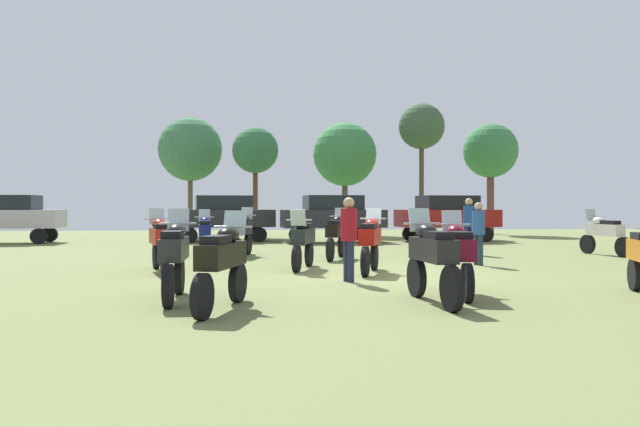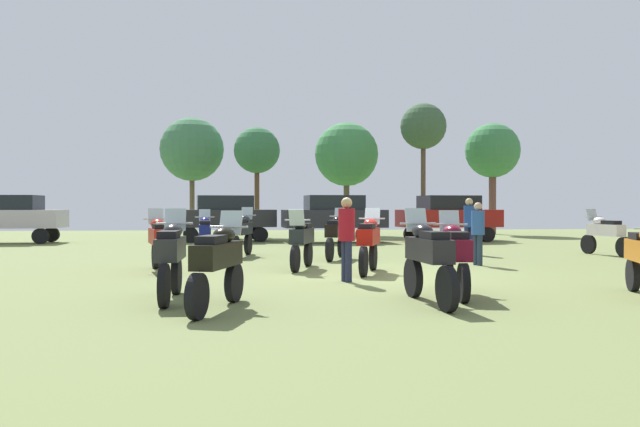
{
  "view_description": "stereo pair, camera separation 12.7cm",
  "coord_description": "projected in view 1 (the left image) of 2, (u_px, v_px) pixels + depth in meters",
  "views": [
    {
      "loc": [
        -2.56,
        -13.62,
        1.57
      ],
      "look_at": [
        -0.91,
        5.62,
        1.33
      ],
      "focal_mm": 34.53,
      "sensor_mm": 36.0,
      "label": 1
    },
    {
      "loc": [
        -2.44,
        -13.63,
        1.57
      ],
      "look_at": [
        -0.91,
        5.62,
        1.33
      ],
      "focal_mm": 34.53,
      "sensor_mm": 36.0,
      "label": 2
    }
  ],
  "objects": [
    {
      "name": "person_3",
      "position": [
        349.0,
        233.0,
        12.53
      ],
      "size": [
        0.44,
        0.44,
        1.72
      ],
      "rotation": [
        0.0,
        0.0,
        5.07
      ],
      "color": "#242845",
      "rests_on": "ground"
    },
    {
      "name": "motorcycle_10",
      "position": [
        160.0,
        241.0,
        14.42
      ],
      "size": [
        0.84,
        2.2,
        1.49
      ],
      "rotation": [
        0.0,
        0.0,
        0.29
      ],
      "color": "black",
      "rests_on": "ground"
    },
    {
      "name": "tree_4",
      "position": [
        190.0,
        150.0,
        32.17
      ],
      "size": [
        3.32,
        3.32,
        6.18
      ],
      "color": "brown",
      "rests_on": "ground"
    },
    {
      "name": "person_1",
      "position": [
        479.0,
        229.0,
        16.04
      ],
      "size": [
        0.42,
        0.42,
        1.64
      ],
      "rotation": [
        0.0,
        0.0,
        4.98
      ],
      "color": "#213143",
      "rests_on": "ground"
    },
    {
      "name": "tree_5",
      "position": [
        491.0,
        152.0,
        33.9
      ],
      "size": [
        2.99,
        2.99,
        6.1
      ],
      "color": "brown",
      "rests_on": "ground"
    },
    {
      "name": "car_3",
      "position": [
        447.0,
        215.0,
        26.79
      ],
      "size": [
        4.51,
        2.4,
        2.0
      ],
      "rotation": [
        0.0,
        0.0,
        1.72
      ],
      "color": "black",
      "rests_on": "ground"
    },
    {
      "name": "motorcycle_8",
      "position": [
        174.0,
        256.0,
        10.04
      ],
      "size": [
        0.62,
        2.14,
        1.5
      ],
      "rotation": [
        0.0,
        0.0,
        0.03
      ],
      "color": "black",
      "rests_on": "ground"
    },
    {
      "name": "tree_3",
      "position": [
        345.0,
        155.0,
        33.17
      ],
      "size": [
        3.43,
        3.43,
        6.05
      ],
      "color": "brown",
      "rests_on": "ground"
    },
    {
      "name": "car_2",
      "position": [
        7.0,
        215.0,
        25.47
      ],
      "size": [
        4.37,
        1.98,
        2.0
      ],
      "rotation": [
        0.0,
        0.0,
        1.61
      ],
      "color": "black",
      "rests_on": "ground"
    },
    {
      "name": "tree_1",
      "position": [
        422.0,
        128.0,
        31.92
      ],
      "size": [
        2.38,
        2.38,
        6.89
      ],
      "color": "brown",
      "rests_on": "ground"
    },
    {
      "name": "motorcycle_2",
      "position": [
        458.0,
        253.0,
        10.65
      ],
      "size": [
        0.65,
        2.23,
        1.47
      ],
      "rotation": [
        0.0,
        0.0,
        -0.13
      ],
      "color": "black",
      "rests_on": "ground"
    },
    {
      "name": "motorcycle_12",
      "position": [
        370.0,
        241.0,
        14.16
      ],
      "size": [
        0.84,
        2.08,
        1.5
      ],
      "rotation": [
        0.0,
        0.0,
        -0.31
      ],
      "color": "black",
      "rests_on": "ground"
    },
    {
      "name": "motorcycle_5",
      "position": [
        242.0,
        232.0,
        18.78
      ],
      "size": [
        0.72,
        2.26,
        1.51
      ],
      "rotation": [
        0.0,
        0.0,
        -0.2
      ],
      "color": "black",
      "rests_on": "ground"
    },
    {
      "name": "motorcycle_3",
      "position": [
        303.0,
        240.0,
        15.01
      ],
      "size": [
        0.78,
        2.11,
        1.47
      ],
      "rotation": [
        0.0,
        0.0,
        2.88
      ],
      "color": "black",
      "rests_on": "ground"
    },
    {
      "name": "motorcycle_11",
      "position": [
        604.0,
        233.0,
        19.24
      ],
      "size": [
        0.72,
        2.14,
        1.45
      ],
      "rotation": [
        0.0,
        0.0,
        0.21
      ],
      "color": "black",
      "rests_on": "ground"
    },
    {
      "name": "motorcycle_9",
      "position": [
        432.0,
        257.0,
        9.72
      ],
      "size": [
        0.62,
        2.19,
        1.51
      ],
      "rotation": [
        0.0,
        0.0,
        0.1
      ],
      "color": "black",
      "rests_on": "ground"
    },
    {
      "name": "ground_plane",
      "position": [
        382.0,
        275.0,
        13.81
      ],
      "size": [
        44.0,
        52.0,
        0.02
      ],
      "color": "olive"
    },
    {
      "name": "motorcycle_13",
      "position": [
        222.0,
        261.0,
        9.12
      ],
      "size": [
        0.79,
        2.18,
        1.48
      ],
      "rotation": [
        0.0,
        0.0,
        -0.26
      ],
      "color": "black",
      "rests_on": "ground"
    },
    {
      "name": "car_1",
      "position": [
        224.0,
        215.0,
        26.76
      ],
      "size": [
        4.52,
        2.42,
        2.0
      ],
      "rotation": [
        0.0,
        0.0,
        1.72
      ],
      "color": "black",
      "rests_on": "ground"
    },
    {
      "name": "person_2",
      "position": [
        469.0,
        221.0,
        19.66
      ],
      "size": [
        0.34,
        0.34,
        1.8
      ],
      "rotation": [
        0.0,
        0.0,
        6.27
      ],
      "color": "#24264B",
      "rests_on": "ground"
    },
    {
      "name": "motorcycle_1",
      "position": [
        336.0,
        234.0,
        17.94
      ],
      "size": [
        0.89,
        2.23,
        1.49
      ],
      "rotation": [
        0.0,
        0.0,
        -0.31
      ],
      "color": "black",
      "rests_on": "ground"
    },
    {
      "name": "tree_2",
      "position": [
        255.0,
        151.0,
        31.4
      ],
      "size": [
        2.36,
        2.36,
        5.58
      ],
      "color": "brown",
      "rests_on": "ground"
    },
    {
      "name": "motorcycle_7",
      "position": [
        205.0,
        233.0,
        19.25
      ],
      "size": [
        0.62,
        2.11,
        1.45
      ],
      "rotation": [
        0.0,
        0.0,
        0.11
      ],
      "color": "black",
      "rests_on": "ground"
    },
    {
      "name": "car_4",
      "position": [
        333.0,
        215.0,
        26.09
      ],
      "size": [
        4.47,
        2.27,
        2.0
      ],
      "rotation": [
        0.0,
        0.0,
        1.68
      ],
      "color": "black",
      "rests_on": "ground"
    }
  ]
}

